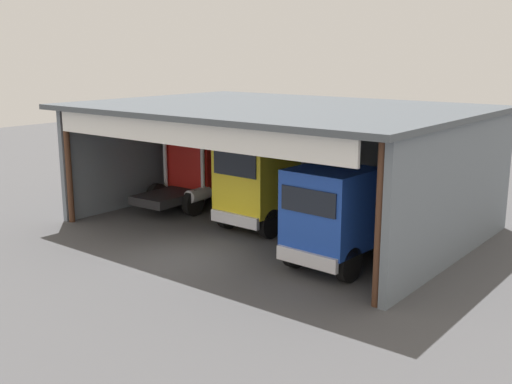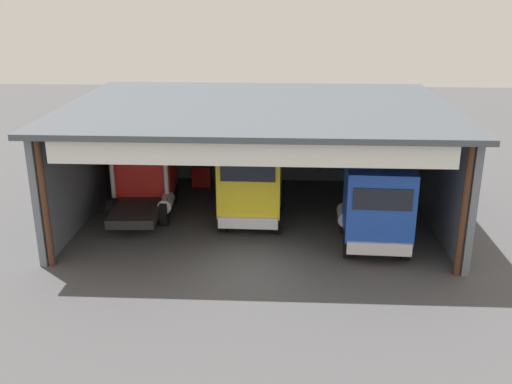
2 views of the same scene
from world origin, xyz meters
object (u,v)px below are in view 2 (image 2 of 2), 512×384
at_px(truck_blue_center_right_bay, 376,204).
at_px(tool_cart, 202,176).
at_px(truck_yellow_left_bay, 251,179).
at_px(oil_drum, 202,175).
at_px(truck_red_center_left_bay, 144,166).

bearing_deg(truck_blue_center_right_bay, tool_cart, -41.03).
relative_size(truck_yellow_left_bay, oil_drum, 5.70).
distance_m(truck_blue_center_right_bay, tool_cart, 10.15).
xyz_separation_m(truck_red_center_left_bay, truck_yellow_left_bay, (4.60, -1.45, -0.02)).
bearing_deg(tool_cart, truck_blue_center_right_bay, -43.47).
height_order(truck_red_center_left_bay, tool_cart, truck_red_center_left_bay).
xyz_separation_m(truck_red_center_left_bay, tool_cart, (1.93, 3.36, -1.48)).
relative_size(truck_blue_center_right_bay, oil_drum, 5.11).
xyz_separation_m(truck_red_center_left_bay, oil_drum, (1.92, 3.64, -1.51)).
relative_size(truck_yellow_left_bay, truck_blue_center_right_bay, 1.11).
height_order(truck_blue_center_right_bay, tool_cart, truck_blue_center_right_bay).
relative_size(truck_red_center_left_bay, truck_blue_center_right_bay, 1.14).
distance_m(truck_red_center_left_bay, truck_blue_center_right_bay, 9.92).
bearing_deg(oil_drum, truck_red_center_left_bay, -117.84).
bearing_deg(truck_blue_center_right_bay, truck_yellow_left_bay, -22.16).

